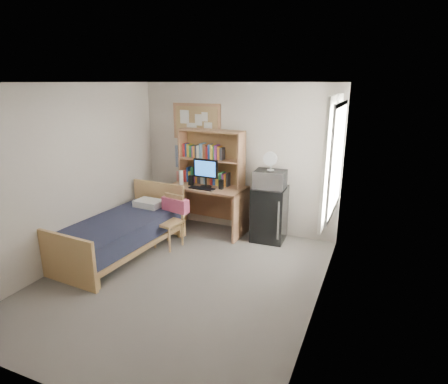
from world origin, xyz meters
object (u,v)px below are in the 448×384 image
at_px(monitor, 206,174).
at_px(microwave, 270,179).
at_px(desk_chair, 168,222).
at_px(speaker_left, 191,180).
at_px(bulletin_board, 197,121).
at_px(bed, 120,237).
at_px(mini_fridge, 269,214).
at_px(desk_fan, 271,162).
at_px(desk, 208,209).
at_px(speaker_right, 221,185).

relative_size(monitor, microwave, 0.97).
distance_m(desk_chair, speaker_left, 0.97).
bearing_deg(bulletin_board, microwave, -11.28).
bearing_deg(bed, bulletin_board, 78.01).
height_order(desk_chair, mini_fridge, mini_fridge).
xyz_separation_m(bed, desk_fan, (1.98, 1.44, 1.08)).
xyz_separation_m(desk_chair, desk_fan, (1.42, 0.91, 0.93)).
distance_m(desk, monitor, 0.66).
distance_m(microwave, desk_fan, 0.29).
distance_m(desk_chair, bed, 0.78).
xyz_separation_m(desk_chair, bed, (-0.55, -0.52, -0.15)).
bearing_deg(speaker_left, desk_chair, -86.46).
bearing_deg(speaker_right, monitor, -180.00).
height_order(bulletin_board, microwave, bulletin_board).
bearing_deg(mini_fridge, monitor, -176.62).
height_order(monitor, microwave, monitor).
relative_size(bed, desk_fan, 7.20).
xyz_separation_m(mini_fridge, speaker_right, (-0.83, -0.14, 0.46)).
xyz_separation_m(desk, desk_chair, (-0.30, -0.87, 0.01)).
relative_size(desk, speaker_left, 7.60).
height_order(bulletin_board, desk, bulletin_board).
relative_size(desk_chair, bed, 0.42).
bearing_deg(speaker_right, desk_fan, 11.50).
distance_m(monitor, speaker_left, 0.34).
bearing_deg(desk_fan, mini_fridge, 90.00).
bearing_deg(microwave, speaker_left, -179.40).
bearing_deg(bulletin_board, speaker_left, -81.32).
distance_m(bulletin_board, speaker_left, 1.07).
bearing_deg(microwave, mini_fridge, 90.00).
relative_size(mini_fridge, microwave, 1.85).
distance_m(mini_fridge, monitor, 1.29).
xyz_separation_m(desk, speaker_right, (0.30, -0.08, 0.50)).
relative_size(speaker_right, microwave, 0.33).
bearing_deg(desk, monitor, -90.00).
bearing_deg(desk_fan, bed, -146.83).
distance_m(desk_chair, mini_fridge, 1.70).
distance_m(mini_fridge, microwave, 0.61).
xyz_separation_m(desk, mini_fridge, (1.12, 0.06, 0.04)).
bearing_deg(mini_fridge, bulletin_board, 166.61).
bearing_deg(desk, mini_fridge, 6.46).
distance_m(desk, speaker_right, 0.59).
bearing_deg(bed, speaker_left, 71.69).
bearing_deg(desk_chair, microwave, 42.54).
distance_m(bed, microwave, 2.57).
xyz_separation_m(mini_fridge, desk_fan, (0.00, -0.02, 0.89)).
distance_m(mini_fridge, speaker_left, 1.50).
relative_size(speaker_right, desk_fan, 0.58).
relative_size(bulletin_board, desk, 0.70).
height_order(bed, microwave, microwave).
xyz_separation_m(speaker_left, microwave, (1.43, 0.09, 0.14)).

